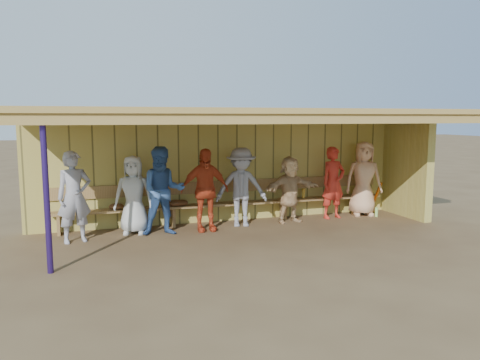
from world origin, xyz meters
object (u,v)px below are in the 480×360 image
(player_d, at_px, (205,190))
(player_g, at_px, (333,183))
(player_a, at_px, (74,197))
(player_f, at_px, (290,189))
(player_b, at_px, (134,195))
(bench, at_px, (229,199))
(player_e, at_px, (241,187))
(player_c, at_px, (163,191))
(player_h, at_px, (364,179))

(player_d, relative_size, player_g, 1.03)
(player_a, bearing_deg, player_f, -11.58)
(player_a, relative_size, player_g, 1.04)
(player_b, relative_size, player_f, 1.07)
(player_b, distance_m, bench, 2.20)
(bench, bearing_deg, player_g, -8.56)
(player_e, bearing_deg, player_g, 14.78)
(player_b, height_order, player_c, player_c)
(player_a, relative_size, player_c, 0.98)
(player_c, bearing_deg, player_a, -173.32)
(player_g, relative_size, bench, 0.22)
(player_a, xyz_separation_m, bench, (3.26, 0.75, -0.34))
(player_f, bearing_deg, player_a, 174.44)
(player_e, relative_size, player_h, 0.96)
(player_c, relative_size, player_g, 1.06)
(player_a, xyz_separation_m, player_g, (5.68, 0.39, -0.03))
(player_g, bearing_deg, player_e, 175.24)
(player_d, height_order, player_f, player_d)
(player_g, bearing_deg, bench, 164.22)
(player_c, distance_m, player_f, 2.88)
(player_a, distance_m, player_d, 2.54)
(player_a, height_order, player_e, player_a)
(player_b, height_order, player_h, player_h)
(player_a, relative_size, player_f, 1.16)
(player_d, bearing_deg, player_b, 170.18)
(bench, bearing_deg, player_c, -156.05)
(player_e, relative_size, player_g, 1.02)
(player_e, height_order, player_g, player_e)
(bench, bearing_deg, player_h, -5.35)
(player_a, height_order, player_b, player_a)
(player_d, xyz_separation_m, player_g, (3.14, 0.27, -0.02))
(player_a, xyz_separation_m, player_f, (4.54, 0.30, -0.12))
(player_b, bearing_deg, player_f, 14.48)
(player_c, relative_size, player_f, 1.19)
(player_e, distance_m, bench, 0.58)
(player_e, height_order, bench, player_e)
(player_h, bearing_deg, player_b, -163.10)
(player_a, distance_m, player_h, 6.54)
(player_f, height_order, player_g, player_g)
(bench, bearing_deg, player_e, -74.74)
(player_d, xyz_separation_m, player_f, (2.00, 0.19, -0.11))
(player_c, distance_m, bench, 1.78)
(player_d, bearing_deg, player_f, 4.61)
(player_b, bearing_deg, bench, 25.99)
(player_c, xyz_separation_m, bench, (1.59, 0.71, -0.36))
(player_e, distance_m, player_f, 1.15)
(player_a, relative_size, player_h, 0.97)
(player_d, distance_m, player_e, 0.87)
(player_b, relative_size, player_g, 0.95)
(player_f, bearing_deg, player_h, -5.26)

